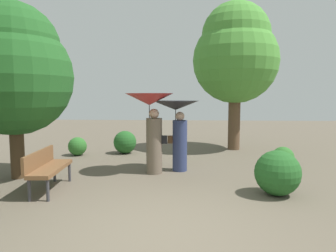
% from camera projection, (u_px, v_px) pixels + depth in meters
% --- Properties ---
extents(ground_plane, '(40.00, 40.00, 0.00)m').
position_uv_depth(ground_plane, '(153.00, 231.00, 4.42)').
color(ground_plane, brown).
extents(person_left, '(1.20, 1.20, 2.01)m').
position_uv_depth(person_left, '(151.00, 116.00, 7.61)').
color(person_left, '#6B5B4C').
rests_on(person_left, ground).
extents(person_right, '(1.20, 1.20, 1.82)m').
position_uv_depth(person_right, '(177.00, 120.00, 7.89)').
color(person_right, navy).
rests_on(person_right, ground).
extents(park_bench, '(0.60, 1.53, 0.83)m').
position_uv_depth(park_bench, '(47.00, 166.00, 6.29)').
color(park_bench, '#38383D').
rests_on(park_bench, ground).
extents(tree_near_right, '(3.02, 3.02, 5.25)m').
position_uv_depth(tree_near_right, '(236.00, 53.00, 10.84)').
color(tree_near_right, brown).
rests_on(tree_near_right, ground).
extents(tree_mid_left, '(2.69, 2.69, 4.09)m').
position_uv_depth(tree_mid_left, '(13.00, 68.00, 7.04)').
color(tree_mid_left, '#4C3823').
rests_on(tree_mid_left, ground).
extents(bush_path_left, '(0.60, 0.60, 0.60)m').
position_uv_depth(bush_path_left, '(77.00, 146.00, 10.01)').
color(bush_path_left, '#2D6B28').
rests_on(bush_path_left, ground).
extents(bush_path_right, '(0.77, 0.77, 0.77)m').
position_uv_depth(bush_path_right, '(125.00, 142.00, 10.35)').
color(bush_path_right, '#235B23').
rests_on(bush_path_right, ground).
extents(bush_behind_bench, '(0.89, 0.89, 0.89)m').
position_uv_depth(bush_behind_bench, '(278.00, 173.00, 5.99)').
color(bush_behind_bench, '#235B23').
rests_on(bush_behind_bench, ground).
extents(bush_far_side, '(0.59, 0.59, 0.59)m').
position_uv_depth(bush_far_side, '(283.00, 158.00, 8.22)').
color(bush_far_side, '#2D6B28').
rests_on(bush_far_side, ground).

